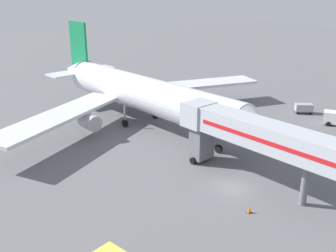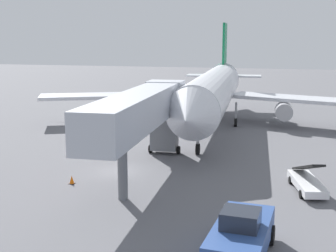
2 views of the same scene
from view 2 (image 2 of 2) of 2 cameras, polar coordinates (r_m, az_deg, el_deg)
The scene contains 6 objects.
ground_plane at distance 39.40m, azimuth -5.92°, elevation -5.69°, with size 300.00×300.00×0.00m, color slate.
airplane_at_gate at distance 58.71m, azimuth 5.78°, elevation 4.44°, with size 48.20×45.46×13.88m.
jet_bridge at distance 37.05m, azimuth -2.97°, elevation 1.92°, with size 4.60×21.54×7.20m.
pushback_tug at distance 24.15m, azimuth 9.21°, elevation -13.48°, with size 3.26×6.68×2.72m.
belt_loader_truck at distance 35.57m, azimuth 17.14°, elevation -6.71°, with size 2.95×5.75×2.81m.
safety_cone_alpha at distance 36.55m, azimuth -12.07°, elevation -6.65°, with size 0.44×0.44×0.67m.
Camera 2 is at (14.11, -35.06, 11.13)m, focal length 48.21 mm.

